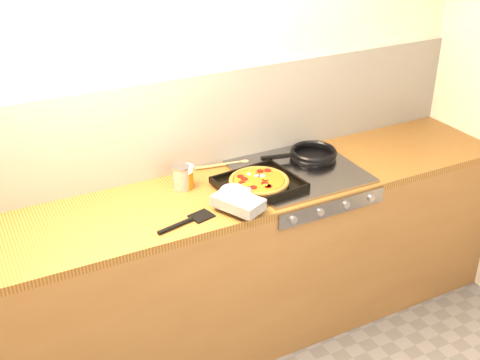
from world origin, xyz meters
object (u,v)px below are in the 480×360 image
pizza_on_tray (252,187)px  tomato_can (181,178)px  frying_pan (312,154)px  juice_glass (187,177)px

pizza_on_tray → tomato_can: size_ratio=4.14×
pizza_on_tray → frying_pan: size_ratio=1.15×
frying_pan → pizza_on_tray: bearing=-158.3°
pizza_on_tray → frying_pan: bearing=21.7°
frying_pan → juice_glass: 0.71m
pizza_on_tray → tomato_can: 0.35m
tomato_can → juice_glass: tomato_can is taller
pizza_on_tray → juice_glass: 0.33m
pizza_on_tray → juice_glass: size_ratio=4.27×
pizza_on_tray → tomato_can: bearing=142.9°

